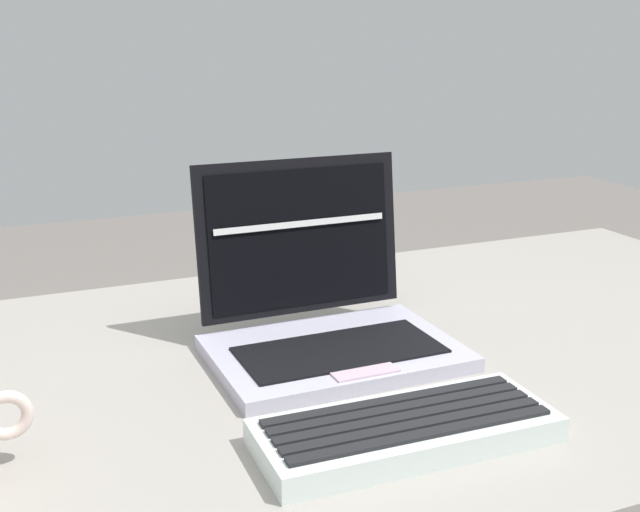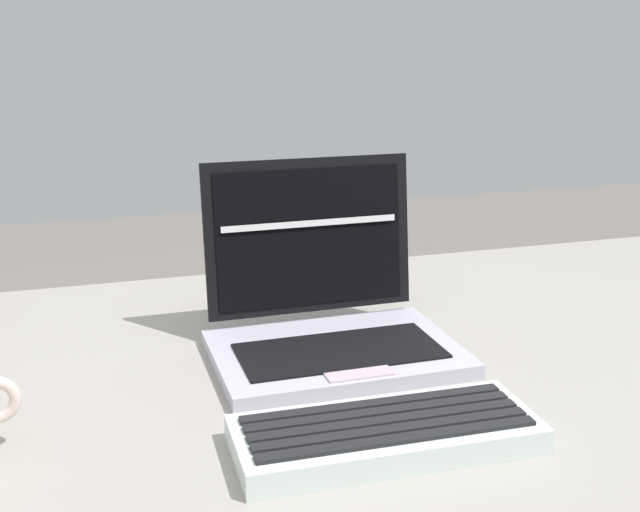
% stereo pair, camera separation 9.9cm
% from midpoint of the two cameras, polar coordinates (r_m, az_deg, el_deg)
% --- Properties ---
extents(desk, '(1.78, 0.83, 0.72)m').
position_cam_midpoint_polar(desk, '(1.08, -0.30, -12.59)').
color(desk, '#9B958C').
rests_on(desk, ground).
extents(laptop_front, '(0.32, 0.25, 0.25)m').
position_cam_midpoint_polar(laptop_front, '(1.06, 3.21, -4.35)').
color(laptop_front, '#B5B2C6').
rests_on(laptop_front, desk).
extents(external_keyboard, '(0.32, 0.13, 0.03)m').
position_cam_midpoint_polar(external_keyboard, '(0.85, 8.12, -12.50)').
color(external_keyboard, silver).
rests_on(external_keyboard, desk).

